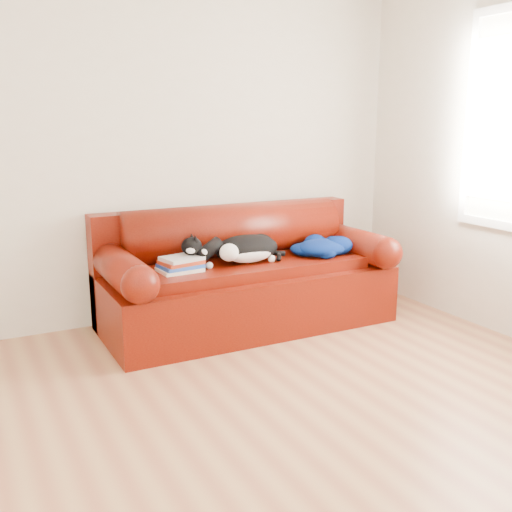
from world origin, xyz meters
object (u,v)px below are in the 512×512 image
at_px(book_stack, 181,264).
at_px(blanket, 322,247).
at_px(sofa_base, 247,294).
at_px(cat, 247,249).

relative_size(book_stack, blanket, 0.58).
bearing_deg(sofa_base, blanket, -10.85).
xyz_separation_m(sofa_base, cat, (-0.04, -0.08, 0.36)).
bearing_deg(blanket, book_stack, 179.08).
bearing_deg(book_stack, blanket, -0.92).
bearing_deg(book_stack, cat, 1.27).
xyz_separation_m(sofa_base, book_stack, (-0.55, -0.09, 0.31)).
bearing_deg(blanket, cat, 177.30).
distance_m(sofa_base, blanket, 0.67).
distance_m(book_stack, cat, 0.50).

